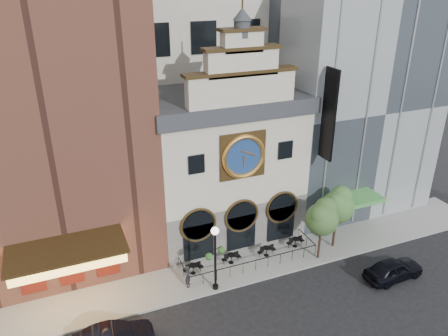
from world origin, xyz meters
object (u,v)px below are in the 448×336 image
(bistro_0, at_px, (193,268))
(tree_right, at_px, (338,205))
(bistro_3, at_px, (295,242))
(pedestrian, at_px, (188,276))
(tree_left, at_px, (322,217))
(car_right, at_px, (393,269))
(bistro_1, at_px, (231,258))
(lamppost, at_px, (215,252))
(bistro_2, at_px, (267,251))

(bistro_0, height_order, tree_right, tree_right)
(bistro_3, xyz_separation_m, pedestrian, (-9.72, -1.41, 0.40))
(pedestrian, bearing_deg, tree_left, -68.48)
(tree_left, bearing_deg, car_right, -47.54)
(bistro_0, height_order, bistro_1, same)
(pedestrian, bearing_deg, bistro_1, -46.29)
(car_right, height_order, tree_right, tree_right)
(bistro_3, bearing_deg, lamppost, -163.35)
(bistro_0, xyz_separation_m, pedestrian, (-0.79, -1.24, 0.40))
(bistro_3, relative_size, lamppost, 0.31)
(bistro_0, xyz_separation_m, bistro_1, (3.16, 0.12, 0.00))
(pedestrian, distance_m, tree_right, 13.08)
(bistro_2, xyz_separation_m, pedestrian, (-6.94, -1.17, 0.40))
(bistro_0, bearing_deg, tree_right, -4.23)
(lamppost, bearing_deg, car_right, -35.95)
(tree_left, bearing_deg, bistro_3, 114.96)
(car_right, height_order, lamppost, lamppost)
(bistro_1, xyz_separation_m, pedestrian, (-3.95, -1.36, 0.40))
(bistro_2, relative_size, tree_left, 0.31)
(bistro_1, distance_m, bistro_2, 3.00)
(tree_left, bearing_deg, bistro_2, 154.63)
(tree_right, bearing_deg, bistro_0, 175.77)
(bistro_2, height_order, pedestrian, pedestrian)
(bistro_1, height_order, tree_left, tree_left)
(bistro_1, height_order, tree_right, tree_right)
(bistro_2, height_order, lamppost, lamppost)
(lamppost, height_order, tree_left, lamppost)
(bistro_1, relative_size, lamppost, 0.31)
(pedestrian, height_order, lamppost, lamppost)
(bistro_2, relative_size, tree_right, 0.30)
(car_right, bearing_deg, pedestrian, 69.20)
(bistro_3, distance_m, tree_right, 4.65)
(tree_right, bearing_deg, car_right, -71.49)
(bistro_3, bearing_deg, tree_left, -65.04)
(bistro_2, relative_size, bistro_3, 1.00)
(bistro_0, relative_size, lamppost, 0.31)
(bistro_0, height_order, lamppost, lamppost)
(bistro_3, height_order, lamppost, lamppost)
(pedestrian, relative_size, tree_right, 0.33)
(car_right, xyz_separation_m, tree_left, (-3.78, 4.13, 3.08))
(pedestrian, bearing_deg, car_right, -83.43)
(lamppost, relative_size, tree_left, 1.01)
(bistro_3, bearing_deg, tree_right, -19.21)
(bistro_3, height_order, pedestrian, pedestrian)
(bistro_3, bearing_deg, bistro_0, -178.94)
(bistro_0, distance_m, bistro_3, 8.94)
(bistro_2, height_order, bistro_3, same)
(bistro_1, xyz_separation_m, car_right, (10.49, -6.08, 0.18))
(bistro_3, distance_m, pedestrian, 9.83)
(bistro_1, relative_size, bistro_3, 1.00)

